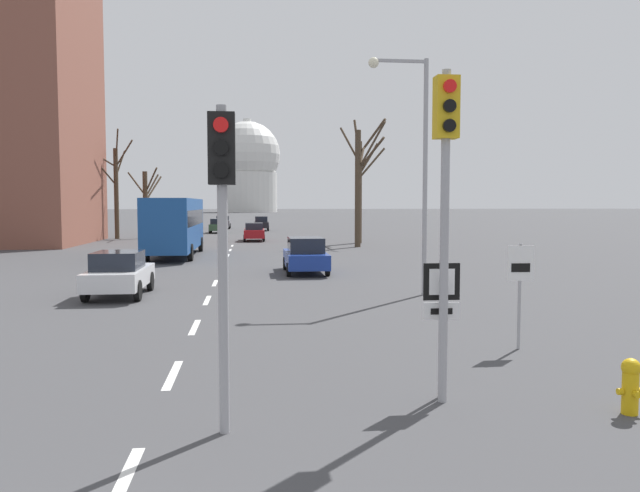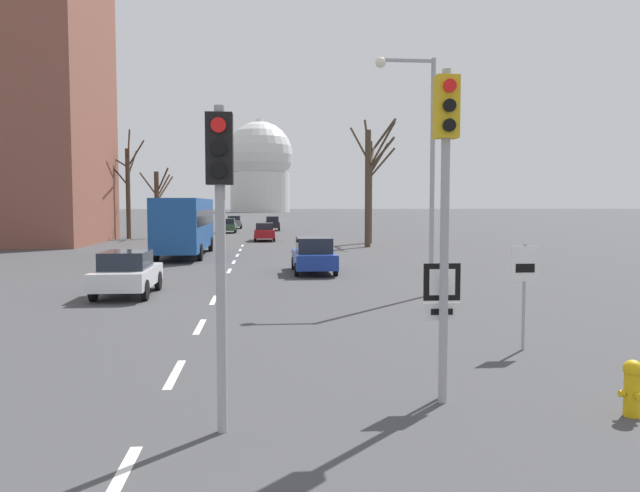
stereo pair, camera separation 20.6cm
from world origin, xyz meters
name	(u,v)px [view 2 (the right image)]	position (x,y,z in m)	size (l,w,h in m)	color
lane_stripe_0	(119,481)	(0.00, 4.22, 0.00)	(0.16, 2.00, 0.01)	silver
lane_stripe_1	(175,374)	(0.00, 8.72, 0.00)	(0.16, 2.00, 0.01)	silver
lane_stripe_2	(200,327)	(0.00, 13.22, 0.00)	(0.16, 2.00, 0.01)	silver
lane_stripe_3	(214,300)	(0.00, 17.72, 0.00)	(0.16, 2.00, 0.01)	silver
lane_stripe_4	(223,283)	(0.00, 22.22, 0.00)	(0.16, 2.00, 0.01)	silver
lane_stripe_5	(229,271)	(0.00, 26.72, 0.00)	(0.16, 2.00, 0.01)	silver
lane_stripe_6	(234,262)	(0.00, 31.22, 0.00)	(0.16, 2.00, 0.01)	silver
lane_stripe_7	(237,255)	(0.00, 35.72, 0.00)	(0.16, 2.00, 0.01)	silver
lane_stripe_8	(240,250)	(0.00, 40.22, 0.00)	(0.16, 2.00, 0.01)	silver
lane_stripe_9	(242,246)	(0.00, 44.72, 0.00)	(0.16, 2.00, 0.01)	silver
traffic_signal_near_right	(446,173)	(4.49, 6.66, 3.64)	(0.36, 0.34, 5.23)	#9E9EA3
traffic_signal_centre_tall	(220,205)	(1.08, 5.66, 3.14)	(0.36, 0.34, 4.48)	#9E9EA3
route_sign_post	(442,305)	(4.51, 6.86, 1.53)	(0.60, 0.08, 2.26)	#9E9EA3
speed_limit_sign	(524,278)	(7.24, 10.00, 1.56)	(0.60, 0.08, 2.31)	#9E9EA3
fire_hydrant	(632,386)	(7.11, 5.77, 0.46)	(0.40, 0.34, 0.85)	gold
street_lamp_right	(422,151)	(7.05, 18.18, 4.98)	(2.09, 0.36, 8.10)	#9E9EA3
sedan_near_left	(272,223)	(2.61, 71.65, 0.86)	(1.77, 4.55, 1.70)	black
sedan_near_right	(127,273)	(-3.05, 19.00, 0.80)	(1.83, 4.08, 1.55)	silver
sedan_mid_centre	(234,222)	(-2.19, 78.03, 0.85)	(1.89, 4.29, 1.65)	slate
sedan_far_left	(228,226)	(-2.26, 66.03, 0.79)	(1.68, 4.12, 1.58)	#2D4C33
sedan_far_right	(264,232)	(1.68, 50.82, 0.78)	(1.78, 4.47, 1.55)	maroon
sedan_distant_centre	(314,255)	(3.92, 25.54, 0.81)	(1.89, 4.58, 1.64)	navy
city_bus	(185,222)	(-3.11, 35.41, 2.05)	(2.66, 10.80, 3.48)	#19478C
bare_tree_left_near	(157,201)	(-8.13, 55.72, 3.44)	(3.30, 4.43, 6.42)	#473828
bare_tree_right_near	(370,185)	(10.16, 46.75, 4.71)	(2.01, 4.38, 10.08)	#473828
bare_tree_left_far	(127,187)	(-10.72, 55.19, 4.73)	(4.90, 3.31, 9.74)	#473828
bare_tree_right_far	(369,183)	(9.30, 42.32, 4.71)	(3.18, 5.87, 8.88)	#473828
capitol_dome	(260,167)	(0.00, 242.75, 17.61)	(25.59, 25.59, 36.15)	silver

